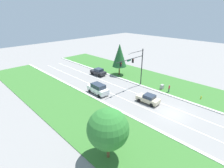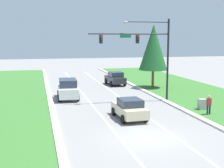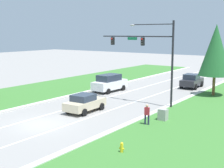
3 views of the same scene
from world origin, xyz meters
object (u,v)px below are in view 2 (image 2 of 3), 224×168
(traffic_signal_mast, at_px, (146,47))
(pedestrian, at_px, (209,104))
(charcoal_sedan, at_px, (115,78))
(utility_cabinet, at_px, (202,105))
(champagne_sedan, at_px, (129,108))
(white_suv, at_px, (68,89))
(conifer_near_right_tree, at_px, (153,47))

(traffic_signal_mast, height_order, pedestrian, traffic_signal_mast)
(charcoal_sedan, xyz_separation_m, utility_cabinet, (3.90, -16.37, -0.41))
(utility_cabinet, distance_m, pedestrian, 1.95)
(champagne_sedan, xyz_separation_m, charcoal_sedan, (3.27, 17.71, 0.09))
(champagne_sedan, distance_m, white_suv, 10.17)
(conifer_near_right_tree, bearing_deg, white_suv, -157.68)
(white_suv, bearing_deg, traffic_signal_mast, -22.14)
(pedestrian, height_order, conifer_near_right_tree, conifer_near_right_tree)
(traffic_signal_mast, height_order, white_suv, traffic_signal_mast)
(charcoal_sedan, height_order, utility_cabinet, charcoal_sedan)
(white_suv, distance_m, conifer_near_right_tree, 12.85)
(traffic_signal_mast, distance_m, utility_cabinet, 7.72)
(champagne_sedan, height_order, charcoal_sedan, charcoal_sedan)
(white_suv, relative_size, utility_cabinet, 4.92)
(champagne_sedan, distance_m, pedestrian, 6.73)
(charcoal_sedan, bearing_deg, pedestrian, -82.36)
(utility_cabinet, bearing_deg, pedestrian, -104.10)
(champagne_sedan, relative_size, charcoal_sedan, 0.98)
(charcoal_sedan, bearing_deg, white_suv, -133.96)
(utility_cabinet, relative_size, pedestrian, 0.59)
(champagne_sedan, height_order, white_suv, white_suv)
(utility_cabinet, bearing_deg, champagne_sedan, -169.40)
(charcoal_sedan, height_order, conifer_near_right_tree, conifer_near_right_tree)
(white_suv, height_order, pedestrian, white_suv)
(champagne_sedan, bearing_deg, utility_cabinet, 8.28)
(white_suv, distance_m, charcoal_sedan, 11.05)
(champagne_sedan, distance_m, conifer_near_right_tree, 16.36)
(traffic_signal_mast, bearing_deg, white_suv, 155.35)
(utility_cabinet, xyz_separation_m, conifer_near_right_tree, (0.12, 12.64, 4.70))
(pedestrian, bearing_deg, white_suv, -58.76)
(white_suv, xyz_separation_m, conifer_near_right_tree, (11.25, 4.62, 4.13))
(conifer_near_right_tree, bearing_deg, utility_cabinet, -90.53)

